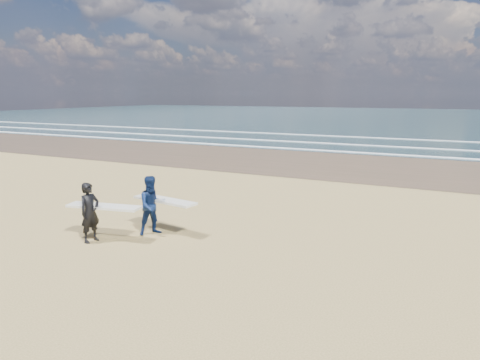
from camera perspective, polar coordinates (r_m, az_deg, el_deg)
The scene contains 2 objects.
surfer_near at distance 12.93m, azimuth -19.12°, elevation -4.00°, with size 2.26×1.16×1.73m.
surfer_far at distance 13.11m, azimuth -11.48°, elevation -3.29°, with size 2.25×1.32×1.79m.
Camera 1 is at (8.51, -8.12, 4.19)m, focal length 32.00 mm.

